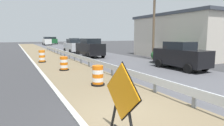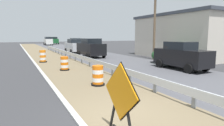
% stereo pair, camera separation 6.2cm
% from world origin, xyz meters
% --- Properties ---
extents(ground_plane, '(160.00, 160.00, 0.00)m').
position_xyz_m(ground_plane, '(0.00, 0.00, 0.00)').
color(ground_plane, '#333335').
extents(median_dirt_strip, '(3.95, 120.00, 0.01)m').
position_xyz_m(median_dirt_strip, '(0.77, 0.00, 0.00)').
color(median_dirt_strip, '#706047').
rests_on(median_dirt_strip, ground).
extents(curb_near_edge, '(0.20, 120.00, 0.11)m').
position_xyz_m(curb_near_edge, '(-1.30, 0.00, 0.00)').
color(curb_near_edge, '#ADADA8').
rests_on(curb_near_edge, ground).
extents(guardrail_median, '(0.18, 57.52, 0.71)m').
position_xyz_m(guardrail_median, '(2.51, 2.60, 0.52)').
color(guardrail_median, silver).
rests_on(guardrail_median, ground).
extents(warning_sign_diamond, '(0.13, 1.50, 1.88)m').
position_xyz_m(warning_sign_diamond, '(-0.61, -0.96, 1.03)').
color(warning_sign_diamond, black).
rests_on(warning_sign_diamond, ground).
extents(traffic_barrel_nearest, '(0.69, 0.69, 1.00)m').
position_xyz_m(traffic_barrel_nearest, '(0.81, 3.85, 0.45)').
color(traffic_barrel_nearest, orange).
rests_on(traffic_barrel_nearest, ground).
extents(traffic_barrel_close, '(0.68, 0.68, 0.99)m').
position_xyz_m(traffic_barrel_close, '(0.31, 8.87, 0.44)').
color(traffic_barrel_close, orange).
rests_on(traffic_barrel_close, ground).
extents(traffic_barrel_mid, '(0.70, 0.70, 1.14)m').
position_xyz_m(traffic_barrel_mid, '(-0.52, 14.03, 0.52)').
color(traffic_barrel_mid, orange).
rests_on(traffic_barrel_mid, ground).
extents(car_lead_near_lane, '(2.25, 4.16, 2.03)m').
position_xyz_m(car_lead_near_lane, '(5.02, 22.53, 1.01)').
color(car_lead_near_lane, silver).
rests_on(car_lead_near_lane, ground).
extents(car_trailing_near_lane, '(2.13, 4.46, 2.01)m').
position_xyz_m(car_trailing_near_lane, '(8.42, 33.83, 1.01)').
color(car_trailing_near_lane, silver).
rests_on(car_trailing_near_lane, ground).
extents(car_lead_far_lane, '(2.28, 4.56, 2.17)m').
position_xyz_m(car_lead_far_lane, '(5.13, 16.29, 1.09)').
color(car_lead_far_lane, black).
rests_on(car_lead_far_lane, ground).
extents(car_mid_far_lane, '(2.03, 4.26, 2.04)m').
position_xyz_m(car_mid_far_lane, '(8.14, 5.38, 1.02)').
color(car_mid_far_lane, black).
rests_on(car_mid_far_lane, ground).
extents(car_trailing_far_lane, '(1.97, 4.37, 2.22)m').
position_xyz_m(car_trailing_far_lane, '(5.32, 48.99, 1.10)').
color(car_trailing_far_lane, silver).
rests_on(car_trailing_far_lane, ground).
extents(car_distant_a, '(2.14, 4.24, 2.16)m').
position_xyz_m(car_distant_a, '(7.89, 54.64, 1.08)').
color(car_distant_a, '#195128').
rests_on(car_distant_a, ground).
extents(roadside_shop_near, '(7.69, 11.22, 4.89)m').
position_xyz_m(roadside_shop_near, '(15.16, 11.17, 2.46)').
color(roadside_shop_near, beige).
rests_on(roadside_shop_near, ground).
extents(utility_pole_near, '(0.24, 1.80, 7.01)m').
position_xyz_m(utility_pole_near, '(10.27, 11.16, 3.66)').
color(utility_pole_near, brown).
rests_on(utility_pole_near, ground).
extents(bush_roadside, '(2.59, 2.59, 1.39)m').
position_xyz_m(bush_roadside, '(9.47, 8.45, 0.69)').
color(bush_roadside, '#1E4C23').
rests_on(bush_roadside, ground).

